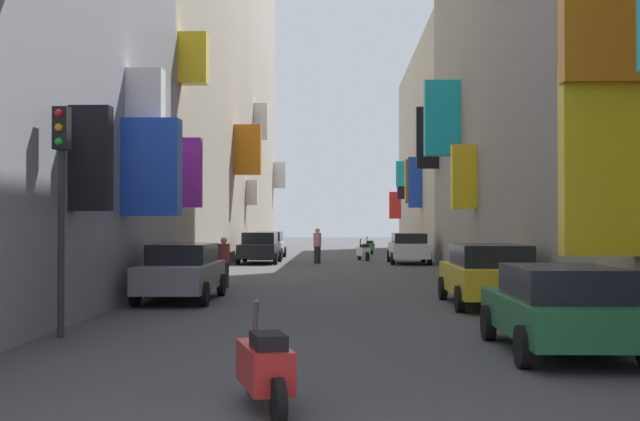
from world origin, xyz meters
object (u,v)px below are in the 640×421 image
parked_car_black (260,247)px  scooter_green (369,247)px  scooter_white (363,252)px  pedestrian_crossing (224,262)px  parked_car_grey (182,271)px  parked_car_white (409,248)px  parked_car_silver (268,244)px  scooter_red (265,367)px  pedestrian_near_left (317,246)px  traffic_light_near_corner (61,180)px  parked_car_green (560,307)px  parked_car_yellow (489,273)px

parked_car_black → scooter_green: bearing=61.5°
parked_car_black → scooter_white: parked_car_black is taller
scooter_white → pedestrian_crossing: size_ratio=1.25×
parked_car_grey → scooter_white: (5.30, 21.54, -0.30)m
parked_car_white → scooter_green: bearing=98.0°
parked_car_silver → scooter_red: size_ratio=2.19×
pedestrian_near_left → traffic_light_near_corner: bearing=-98.6°
parked_car_white → parked_car_black: size_ratio=1.00×
parked_car_white → scooter_white: size_ratio=2.23×
scooter_green → pedestrian_near_left: (-2.91, -10.97, 0.40)m
parked_car_grey → scooter_green: size_ratio=2.37×
scooter_white → traffic_light_near_corner: (-6.12, -28.16, 2.30)m
parked_car_black → pedestrian_near_left: size_ratio=2.50×
parked_car_silver → parked_car_green: parked_car_silver is taller
scooter_red → scooter_green: bearing=86.3°
scooter_red → parked_car_white: bearing=82.2°
parked_car_grey → parked_car_white: bearing=68.2°
parked_car_silver → parked_car_yellow: (7.59, -25.33, 0.01)m
parked_car_green → parked_car_yellow: size_ratio=0.90×
parked_car_white → parked_car_silver: (-7.35, 5.72, -0.01)m
parked_car_black → pedestrian_crossing: pedestrian_crossing is taller
parked_car_green → parked_car_black: bearing=105.2°
scooter_white → parked_car_silver: bearing=152.9°
parked_car_silver → scooter_red: 36.26m
parked_car_yellow → parked_car_silver: bearing=106.7°
parked_car_yellow → scooter_green: (-1.76, 30.48, -0.32)m
parked_car_grey → parked_car_silver: (0.06, 24.23, 0.00)m
scooter_red → scooter_white: bearing=86.5°
parked_car_black → traffic_light_near_corner: (-0.96, -25.41, 1.98)m
parked_car_white → scooter_green: parked_car_white is taller
parked_car_yellow → pedestrian_near_left: (-4.67, 19.51, 0.08)m
parked_car_black → pedestrian_crossing: 14.58m
scooter_red → pedestrian_near_left: 30.30m
scooter_red → traffic_light_near_corner: (-4.07, 5.28, 2.30)m
parked_car_black → parked_car_yellow: 21.28m
parked_car_white → parked_car_black: parked_car_black is taller
scooter_white → scooter_red: 33.50m
parked_car_white → scooter_white: bearing=124.7°
scooter_red → pedestrian_crossing: size_ratio=1.24×
parked_car_grey → scooter_red: (3.25, -11.89, -0.30)m
scooter_red → pedestrian_near_left: bearing=90.5°
parked_car_silver → traffic_light_near_corner: traffic_light_near_corner is taller
parked_car_yellow → pedestrian_crossing: 8.94m
pedestrian_crossing → pedestrian_near_left: 14.39m
parked_car_white → pedestrian_near_left: pedestrian_near_left is taller
parked_car_grey → parked_car_yellow: size_ratio=0.94×
parked_car_silver → parked_car_yellow: size_ratio=0.94×
scooter_white → parked_car_white: bearing=-55.3°
parked_car_grey → scooter_red: bearing=-74.7°
parked_car_white → scooter_white: 3.71m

